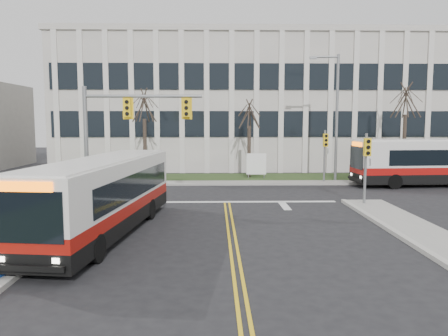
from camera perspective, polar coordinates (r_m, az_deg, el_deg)
ground at (r=16.09m, az=1.18°, el=-9.82°), size 120.00×120.00×0.00m
sidewalk_cross at (r=31.47m, az=9.16°, el=-1.91°), size 44.00×1.60×0.14m
building_lawn at (r=34.21m, az=8.32°, el=-1.28°), size 44.00×5.00×0.12m
office_building at (r=45.83m, az=5.94°, el=8.05°), size 40.00×16.00×12.00m
mast_arm_signal at (r=23.16m, az=-13.65°, el=5.54°), size 6.11×0.38×6.20m
signal_pole_near at (r=23.77m, az=18.09°, el=1.19°), size 0.34×0.39×3.80m
signal_pole_far at (r=31.90m, az=13.06°, el=2.50°), size 0.34×0.39×3.80m
streetlight at (r=32.84m, az=14.25°, el=7.27°), size 2.15×0.25×9.20m
directory_sign at (r=33.27m, az=4.24°, el=0.48°), size 1.50×0.12×2.00m
tree_left at (r=33.90m, az=-10.38°, el=7.86°), size 1.80×1.80×7.70m
tree_mid at (r=33.76m, az=3.33°, el=6.88°), size 1.80×1.80×6.82m
tree_right at (r=36.56m, az=22.66°, el=7.97°), size 1.80×1.80×8.25m
bus_main at (r=17.73m, az=-15.41°, el=-3.71°), size 3.70×11.14×2.92m
bus_cross at (r=33.37m, az=26.33°, el=0.57°), size 11.87×3.26×3.13m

